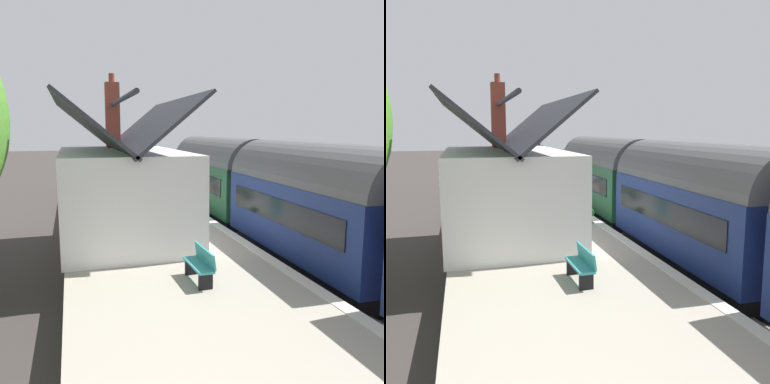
{
  "view_description": "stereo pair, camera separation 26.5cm",
  "coord_description": "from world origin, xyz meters",
  "views": [
    {
      "loc": [
        -18.55,
        6.82,
        4.73
      ],
      "look_at": [
        -0.32,
        1.5,
        1.87
      ],
      "focal_mm": 38.99,
      "sensor_mm": 36.0,
      "label": 1
    },
    {
      "loc": [
        -18.63,
        6.56,
        4.73
      ],
      "look_at": [
        -0.32,
        1.5,
        1.87
      ],
      "focal_mm": 38.99,
      "sensor_mm": 36.0,
      "label": 2
    }
  ],
  "objects": [
    {
      "name": "bench_near_building",
      "position": [
        -8.81,
        3.75,
        1.35
      ],
      "size": [
        1.41,
        0.47,
        0.88
      ],
      "color": "teal",
      "rests_on": "platform"
    },
    {
      "name": "bench_mid_platform",
      "position": [
        4.79,
        3.76,
        1.35
      ],
      "size": [
        1.42,
        0.5,
        0.88
      ],
      "color": "teal",
      "rests_on": "platform"
    },
    {
      "name": "planter_bench_left",
      "position": [
        6.69,
        3.02,
        1.14
      ],
      "size": [
        1.0,
        0.32,
        0.56
      ],
      "color": "#9E5138",
      "rests_on": "platform"
    },
    {
      "name": "ground_plane",
      "position": [
        0.0,
        0.0,
        0.0
      ],
      "size": [
        160.0,
        160.0,
        0.0
      ],
      "primitive_type": "plane",
      "color": "#383330"
    },
    {
      "name": "planter_bench_right",
      "position": [
        -2.49,
        1.59,
        1.18
      ],
      "size": [
        0.39,
        0.39,
        0.62
      ],
      "color": "gray",
      "rests_on": "platform"
    },
    {
      "name": "rail_near",
      "position": [
        0.0,
        -1.62,
        0.07
      ],
      "size": [
        52.0,
        0.08,
        0.14
      ],
      "primitive_type": "cube",
      "color": "gray",
      "rests_on": "ground"
    },
    {
      "name": "platform",
      "position": [
        0.0,
        4.05,
        0.44
      ],
      "size": [
        32.0,
        6.11,
        0.87
      ],
      "primitive_type": "cube",
      "color": "#A39B8C",
      "rests_on": "ground"
    },
    {
      "name": "station_sign_board",
      "position": [
        2.92,
        1.75,
        2.06
      ],
      "size": [
        0.96,
        0.06,
        1.57
      ],
      "color": "black",
      "rests_on": "platform"
    },
    {
      "name": "planter_edge_far",
      "position": [
        11.41,
        4.32,
        1.16
      ],
      "size": [
        1.01,
        0.32,
        0.6
      ],
      "color": "gray",
      "rests_on": "platform"
    },
    {
      "name": "planter_corner_building",
      "position": [
        2.43,
        3.51,
        1.22
      ],
      "size": [
        0.5,
        0.5,
        0.69
      ],
      "color": "black",
      "rests_on": "platform"
    },
    {
      "name": "rail_far",
      "position": [
        0.0,
        -0.18,
        0.07
      ],
      "size": [
        52.0,
        0.08,
        0.14
      ],
      "primitive_type": "cube",
      "color": "gray",
      "rests_on": "ground"
    },
    {
      "name": "station_building",
      "position": [
        -3.19,
        5.07,
        2.56
      ],
      "size": [
        8.34,
        4.49,
        6.12
      ],
      "color": "white",
      "rests_on": "platform"
    },
    {
      "name": "train",
      "position": [
        -5.99,
        -0.9,
        2.21
      ],
      "size": [
        26.55,
        2.73,
        4.32
      ],
      "color": "black",
      "rests_on": "ground"
    },
    {
      "name": "lamp_post_platform",
      "position": [
        6.37,
        2.07,
        3.32
      ],
      "size": [
        0.32,
        0.5,
        3.48
      ],
      "color": "black",
      "rests_on": "platform"
    },
    {
      "name": "platform_edge_coping",
      "position": [
        0.0,
        1.18,
        0.88
      ],
      "size": [
        32.0,
        0.36,
        0.02
      ],
      "primitive_type": "cube",
      "color": "beige",
      "rests_on": "platform"
    },
    {
      "name": "bench_platform_end",
      "position": [
        9.27,
        3.49,
        1.35
      ],
      "size": [
        1.41,
        0.48,
        0.88
      ],
      "color": "teal",
      "rests_on": "platform"
    }
  ]
}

